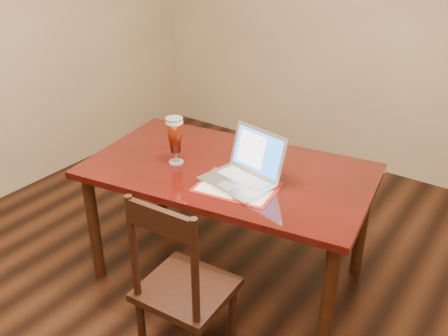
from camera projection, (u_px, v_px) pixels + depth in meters
The scene contains 2 objects.
dining_table at pixel (228, 181), 2.84m from camera, with size 1.71×1.13×1.02m.
dining_chair at pixel (182, 288), 2.34m from camera, with size 0.44×0.42×0.97m.
Camera 1 is at (1.16, -1.45, 2.04)m, focal length 40.00 mm.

